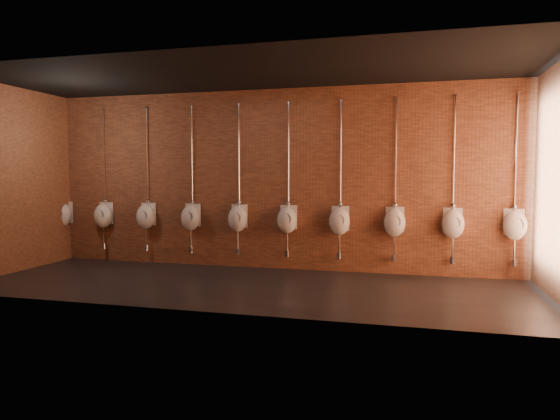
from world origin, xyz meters
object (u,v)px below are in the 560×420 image
Objects in this scene: urinal_4 at (238,218)px; urinal_7 at (395,222)px; urinal_0 at (63,214)px; urinal_9 at (515,224)px; urinal_2 at (146,216)px; urinal_5 at (287,219)px; urinal_6 at (340,220)px; urinal_1 at (103,215)px; urinal_8 at (453,223)px; urinal_3 at (191,217)px.

urinal_7 is at bearing 0.00° from urinal_4.
urinal_0 is 1.00× the size of urinal_7.
urinal_2 is at bearing 180.00° from urinal_9.
urinal_9 is (3.69, 0.00, 0.00)m from urinal_5.
urinal_5 is 0.92m from urinal_6.
urinal_1 is 6.45m from urinal_8.
urinal_0 and urinal_7 have the same top height.
urinal_6 is 1.00× the size of urinal_9.
urinal_7 is 1.00× the size of urinal_9.
urinal_7 is at bearing 180.00° from urinal_8.
urinal_0 and urinal_1 have the same top height.
urinal_1 is at bearing 180.00° from urinal_9.
urinal_3 is at bearing 180.00° from urinal_9.
urinal_4 is at bearing 180.00° from urinal_8.
urinal_4 is at bearing 0.00° from urinal_2.
urinal_3 is 0.92m from urinal_4.
urinal_2 is 1.00× the size of urinal_8.
urinal_3 is at bearing 180.00° from urinal_4.
urinal_1 is 1.00× the size of urinal_9.
urinal_6 is at bearing 0.00° from urinal_1.
urinal_0 is 2.76m from urinal_3.
urinal_5 is 1.00× the size of urinal_7.
urinal_7 is at bearing 0.00° from urinal_2.
urinal_6 and urinal_8 have the same top height.
urinal_2 and urinal_7 have the same top height.
urinal_4 is 2.76m from urinal_7.
urinal_1 and urinal_4 have the same top height.
urinal_6 is at bearing 180.00° from urinal_7.
urinal_5 and urinal_7 have the same top height.
urinal_5 is at bearing 180.00° from urinal_9.
urinal_2 and urinal_9 have the same top height.
urinal_3 is 4.61m from urinal_8.
urinal_3 is 1.00× the size of urinal_4.
urinal_0 is 1.00× the size of urinal_2.
urinal_8 is 1.00× the size of urinal_9.
urinal_9 is at bearing 0.00° from urinal_6.
urinal_8 is at bearing 0.00° from urinal_1.
urinal_2 is at bearing 180.00° from urinal_4.
urinal_7 and urinal_8 have the same top height.
urinal_1 is at bearing 180.00° from urinal_8.
urinal_9 is (0.92, 0.00, 0.00)m from urinal_8.
urinal_5 is at bearing 0.00° from urinal_4.
urinal_8 is (1.84, 0.00, 0.00)m from urinal_6.
urinal_0 is 3.69m from urinal_4.
urinal_6 is 1.84m from urinal_8.
urinal_3 is 2.76m from urinal_6.
urinal_2 and urinal_6 have the same top height.
urinal_5 is at bearing 0.00° from urinal_2.
urinal_6 is (2.76, 0.00, 0.00)m from urinal_3.
urinal_1 and urinal_8 have the same top height.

